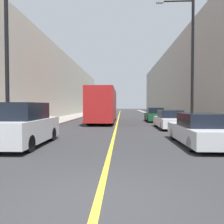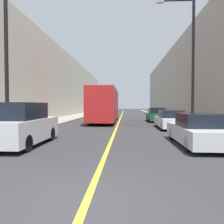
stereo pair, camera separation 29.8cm
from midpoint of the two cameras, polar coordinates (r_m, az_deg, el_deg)
The scene contains 13 objects.
ground_plane at distance 4.50m, azimuth -4.69°, elevation -22.33°, with size 200.00×200.00×0.00m, color #2D2D30.
sidewalk_left at distance 34.90m, azimuth -8.62°, elevation -1.05°, with size 3.19×72.00×0.16m, color gray.
sidewalk_right at distance 34.67m, azimuth 13.94°, elevation -1.10°, with size 3.19×72.00×0.16m, color gray.
building_row_left at distance 35.93m, azimuth -14.31°, elevation 6.84°, with size 4.00×72.00×9.99m, color #B7B2A3.
building_row_right at distance 35.66m, azimuth 19.76°, elevation 8.04°, with size 4.00×72.00×11.48m, color gray.
road_center_line at distance 34.12m, azimuth 2.62°, elevation -1.22°, with size 0.16×72.00×0.01m, color gold.
bus at distance 23.44m, azimuth -1.54°, elevation 1.91°, with size 2.51×10.78×3.49m.
parked_suv_left at distance 10.67m, azimuth -22.04°, elevation -3.36°, with size 2.00×4.48×1.95m.
car_right_near at distance 10.69m, azimuth 22.35°, elevation -4.59°, with size 1.88×4.79×1.47m.
car_right_mid at distance 17.57m, azimuth 15.40°, elevation -2.08°, with size 1.82×4.53×1.44m.
car_right_far at distance 24.50m, azimuth 11.82°, elevation -0.86°, with size 1.82×4.41×1.54m.
street_lamp_left at distance 12.97m, azimuth -24.42°, elevation 15.35°, with size 2.70×0.24×8.38m.
street_lamp_right at distance 16.95m, azimuth 20.26°, elevation 13.54°, with size 2.70×0.24×9.17m.
Camera 2 is at (0.75, -4.06, 1.85)m, focal length 35.00 mm.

